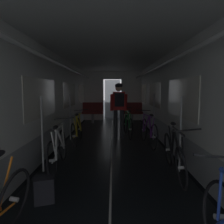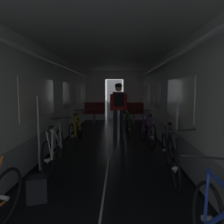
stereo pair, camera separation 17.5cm
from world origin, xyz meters
The scene contains 10 objects.
train_car_shell centered at (0.00, 3.60, 1.70)m, with size 3.14×12.34×2.57m.
bench_seat_far_left centered at (-0.90, 8.07, 0.57)m, with size 0.98×0.51×0.95m.
bench_seat_far_right centered at (0.90, 8.07, 0.57)m, with size 0.98×0.51×0.95m.
bicycle_purple centered at (1.01, 4.04, 0.38)m, with size 0.44×1.69×0.94m.
bicycle_yellow centered at (-0.98, 4.17, 0.38)m, with size 0.44×1.69×0.95m.
bicycle_white centered at (-1.02, 2.22, 0.38)m, with size 0.44×1.69×0.95m.
bicycle_black centered at (1.11, 1.91, 0.38)m, with size 0.44×1.69×0.95m.
person_cyclist_aisle centered at (0.21, 4.86, 1.07)m, with size 0.54×0.41×1.73m.
bicycle_green_in_aisle centered at (0.52, 5.13, 0.38)m, with size 0.44×1.69×0.94m.
backpack_on_floor centered at (-0.90, 0.99, 0.17)m, with size 0.26×0.20×0.34m, color black.
Camera 2 is at (0.21, -1.78, 1.52)m, focal length 34.51 mm.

